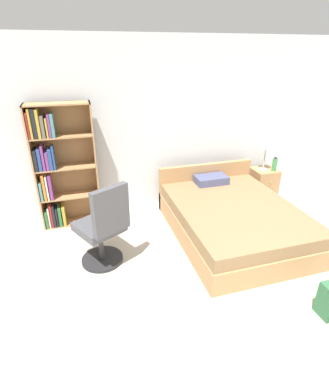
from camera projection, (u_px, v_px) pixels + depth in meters
name	position (u px, v px, depth m)	size (l,w,h in m)	color
ground_plane	(307.00, 369.00, 2.46)	(14.00, 14.00, 0.00)	#BCB29E
wall_back	(181.00, 126.00, 4.71)	(9.00, 0.06, 2.60)	silver
bookshelf	(57.00, 167.00, 4.17)	(0.84, 0.29, 1.77)	#AD7F51
bed	(231.00, 217.00, 4.22)	(1.58, 2.08, 0.72)	#AD7F51
office_chair	(104.00, 228.00, 3.46)	(0.67, 0.71, 1.09)	#232326
nightstand	(263.00, 183.00, 5.25)	(0.40, 0.42, 0.53)	#AD7F51
table_lamp	(267.00, 144.00, 4.93)	(0.22, 0.22, 0.56)	#B2B2B7
water_bottle	(275.00, 164.00, 5.03)	(0.08, 0.08, 0.24)	#3F8C4C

